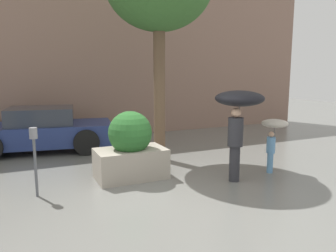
{
  "coord_description": "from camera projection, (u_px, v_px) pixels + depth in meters",
  "views": [
    {
      "loc": [
        -2.39,
        -5.09,
        2.24
      ],
      "look_at": [
        0.67,
        1.6,
        1.05
      ],
      "focal_mm": 35.0,
      "sensor_mm": 36.0,
      "label": 1
    }
  ],
  "objects": [
    {
      "name": "parked_car_near",
      "position": [
        42.0,
        130.0,
        9.48
      ],
      "size": [
        4.17,
        2.43,
        1.27
      ],
      "rotation": [
        0.0,
        0.0,
        1.41
      ],
      "color": "navy",
      "rests_on": "ground"
    },
    {
      "name": "person_child",
      "position": [
        274.0,
        131.0,
        7.34
      ],
      "size": [
        0.59,
        0.59,
        1.22
      ],
      "rotation": [
        0.0,
        0.0,
        0.09
      ],
      "color": "#669ED1",
      "rests_on": "ground"
    },
    {
      "name": "ground_plane",
      "position": [
        171.0,
        199.0,
        5.91
      ],
      "size": [
        40.0,
        40.0,
        0.0
      ],
      "primitive_type": "plane",
      "color": "slate"
    },
    {
      "name": "planter_box",
      "position": [
        130.0,
        149.0,
        6.99
      ],
      "size": [
        1.48,
        0.93,
        1.45
      ],
      "color": "#9E9384",
      "rests_on": "ground"
    },
    {
      "name": "person_adult",
      "position": [
        239.0,
        109.0,
        6.73
      ],
      "size": [
        1.01,
        1.01,
        1.89
      ],
      "rotation": [
        0.0,
        0.0,
        0.51
      ],
      "color": "#2D2D33",
      "rests_on": "ground"
    },
    {
      "name": "parking_meter",
      "position": [
        34.0,
        147.0,
        5.88
      ],
      "size": [
        0.14,
        0.14,
        1.28
      ],
      "color": "#595B60",
      "rests_on": "ground"
    },
    {
      "name": "building_facade",
      "position": [
        91.0,
        51.0,
        11.26
      ],
      "size": [
        18.0,
        0.3,
        6.0
      ],
      "color": "#8C6B5B",
      "rests_on": "ground"
    }
  ]
}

